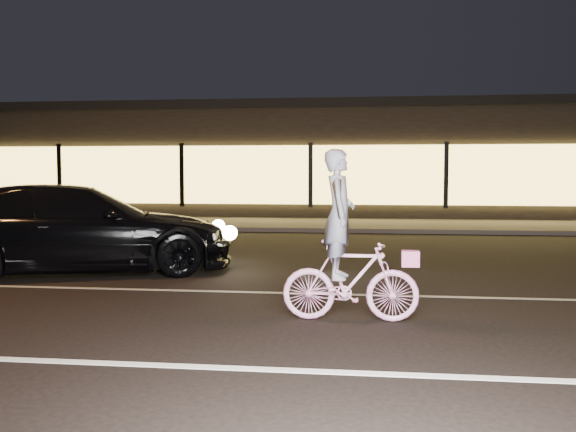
# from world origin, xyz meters

# --- Properties ---
(ground) EXTENTS (90.00, 90.00, 0.00)m
(ground) POSITION_xyz_m (0.00, 0.00, 0.00)
(ground) COLOR black
(ground) RESTS_ON ground
(lane_stripe_near) EXTENTS (60.00, 0.12, 0.01)m
(lane_stripe_near) POSITION_xyz_m (0.00, -1.50, 0.00)
(lane_stripe_near) COLOR silver
(lane_stripe_near) RESTS_ON ground
(lane_stripe_far) EXTENTS (60.00, 0.10, 0.01)m
(lane_stripe_far) POSITION_xyz_m (0.00, 2.00, 0.00)
(lane_stripe_far) COLOR gray
(lane_stripe_far) RESTS_ON ground
(sidewalk) EXTENTS (30.00, 4.00, 0.12)m
(sidewalk) POSITION_xyz_m (0.00, 13.00, 0.06)
(sidewalk) COLOR #383533
(sidewalk) RESTS_ON ground
(storefront) EXTENTS (25.40, 8.42, 4.20)m
(storefront) POSITION_xyz_m (0.00, 18.97, 2.15)
(storefront) COLOR black
(storefront) RESTS_ON ground
(cyclist) EXTENTS (1.57, 0.54, 1.97)m
(cyclist) POSITION_xyz_m (1.74, 0.42, 0.70)
(cyclist) COLOR #E638A0
(cyclist) RESTS_ON ground
(sedan) EXTENTS (5.58, 3.84, 1.50)m
(sedan) POSITION_xyz_m (-2.91, 3.36, 0.75)
(sedan) COLOR black
(sedan) RESTS_ON ground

